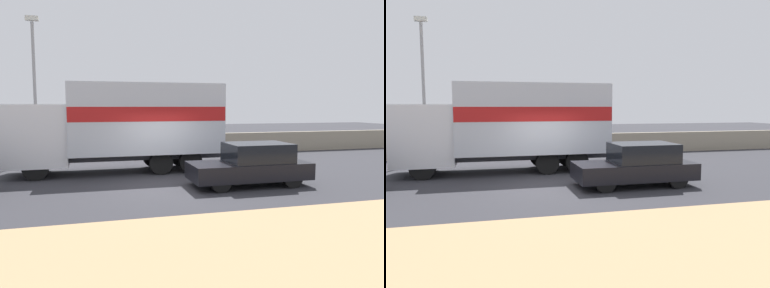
{
  "view_description": "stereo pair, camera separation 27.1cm",
  "coord_description": "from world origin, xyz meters",
  "views": [
    {
      "loc": [
        -2.53,
        -12.1,
        2.67
      ],
      "look_at": [
        1.12,
        1.23,
        1.26
      ],
      "focal_mm": 35.0,
      "sensor_mm": 36.0,
      "label": 1
    },
    {
      "loc": [
        -2.27,
        -12.17,
        2.67
      ],
      "look_at": [
        1.12,
        1.23,
        1.26
      ],
      "focal_mm": 35.0,
      "sensor_mm": 36.0,
      "label": 2
    }
  ],
  "objects": [
    {
      "name": "ground_plane",
      "position": [
        0.0,
        0.0,
        0.0
      ],
      "size": [
        80.0,
        80.0,
        0.0
      ],
      "primitive_type": "plane",
      "color": "#2D2D33"
    },
    {
      "name": "car_hatchback",
      "position": [
        2.68,
        -0.65,
        0.71
      ],
      "size": [
        4.0,
        1.71,
        1.43
      ],
      "rotation": [
        0.0,
        0.0,
        3.14
      ],
      "color": "black",
      "rests_on": "ground_plane"
    },
    {
      "name": "dirt_shoulder_foreground",
      "position": [
        0.0,
        -6.15,
        0.02
      ],
      "size": [
        60.0,
        5.2,
        0.04
      ],
      "color": "tan",
      "rests_on": "ground_plane"
    },
    {
      "name": "stone_wall_backdrop",
      "position": [
        0.0,
        7.7,
        0.57
      ],
      "size": [
        60.0,
        0.35,
        1.14
      ],
      "color": "gray",
      "rests_on": "ground_plane"
    },
    {
      "name": "box_truck",
      "position": [
        -1.08,
        3.11,
        2.01
      ],
      "size": [
        8.25,
        2.59,
        3.55
      ],
      "rotation": [
        0.0,
        0.0,
        3.14
      ],
      "color": "silver",
      "rests_on": "ground_plane"
    },
    {
      "name": "street_lamp",
      "position": [
        -4.94,
        6.64,
        3.91
      ],
      "size": [
        0.56,
        0.28,
        6.73
      ],
      "color": "gray",
      "rests_on": "ground_plane"
    }
  ]
}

